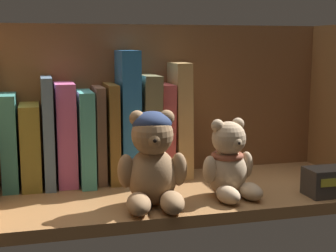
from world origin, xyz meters
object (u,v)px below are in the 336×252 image
at_px(book_2, 48,130).
at_px(book_7, 127,115).
at_px(book_5, 98,133).
at_px(book_6, 110,132).
at_px(book_0, 10,140).
at_px(book_10, 179,119).
at_px(teddy_bear_larger, 153,162).
at_px(book_8, 146,126).
at_px(teddy_bear_smaller, 229,164).
at_px(book_1, 31,144).
at_px(book_4, 85,136).
at_px(book_3, 65,133).
at_px(book_9, 163,130).

distance_m(book_2, book_7, 0.15).
distance_m(book_5, book_6, 0.02).
relative_size(book_5, book_6, 0.98).
height_order(book_5, book_7, book_7).
xyz_separation_m(book_0, book_10, (0.32, -0.00, 0.03)).
bearing_deg(book_2, teddy_bear_larger, -49.47).
height_order(book_8, teddy_bear_smaller, book_8).
distance_m(book_1, book_2, 0.04).
xyz_separation_m(book_10, teddy_bear_smaller, (0.04, -0.17, -0.05)).
xyz_separation_m(book_2, book_4, (0.07, -0.00, -0.01)).
xyz_separation_m(book_3, teddy_bear_larger, (0.12, -0.18, -0.02)).
xyz_separation_m(book_2, book_9, (0.22, 0.00, -0.01)).
bearing_deg(teddy_bear_larger, book_9, 70.70).
xyz_separation_m(book_0, book_1, (0.04, -0.00, -0.01)).
relative_size(book_2, book_5, 1.11).
bearing_deg(book_4, book_2, 180.00).
bearing_deg(book_7, book_6, -180.00).
xyz_separation_m(book_6, teddy_bear_larger, (0.04, -0.18, -0.02)).
distance_m(book_7, teddy_bear_larger, 0.19).
xyz_separation_m(book_3, book_5, (0.06, 0.00, -0.00)).
distance_m(book_2, teddy_bear_larger, 0.24).
distance_m(book_9, book_10, 0.04).
distance_m(book_4, book_10, 0.19).
height_order(book_6, book_10, book_10).
bearing_deg(book_0, book_7, -0.00).
bearing_deg(book_1, book_3, -0.00).
distance_m(book_1, book_5, 0.13).
relative_size(book_0, teddy_bear_smaller, 1.27).
relative_size(book_1, book_7, 0.62).
xyz_separation_m(book_3, book_8, (0.15, 0.00, 0.01)).
bearing_deg(book_5, book_3, 180.00).
relative_size(book_1, book_3, 0.80).
distance_m(book_7, book_8, 0.04).
distance_m(book_7, book_9, 0.08).
bearing_deg(book_9, book_1, 180.00).
height_order(book_3, book_4, book_3).
xyz_separation_m(book_2, book_7, (0.15, 0.00, 0.02)).
height_order(book_2, book_5, book_2).
bearing_deg(book_5, book_9, 0.00).
distance_m(book_2, book_3, 0.03).
xyz_separation_m(book_5, book_6, (0.02, 0.00, 0.00)).
relative_size(book_0, book_2, 0.85).
bearing_deg(book_1, book_9, 0.00).
distance_m(book_10, teddy_bear_larger, 0.21).
relative_size(book_1, book_6, 0.82).
bearing_deg(book_8, book_5, -180.00).
relative_size(book_7, teddy_bear_smaller, 1.84).
bearing_deg(book_3, book_6, 0.00).
bearing_deg(book_5, book_6, 0.00).
bearing_deg(book_2, book_10, -0.00).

